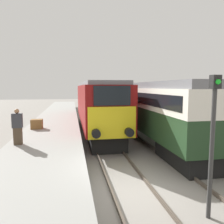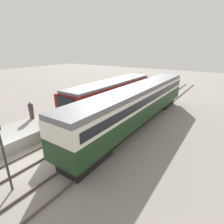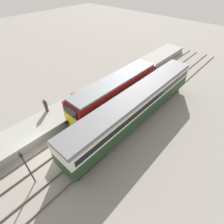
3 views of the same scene
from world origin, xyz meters
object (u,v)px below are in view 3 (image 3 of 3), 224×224
signal_post (27,166)px  locomotive (116,92)px  luggage_crate (75,95)px  passenger_carriage (136,104)px  person_on_platform (46,105)px

signal_post → locomotive: bearing=97.9°
luggage_crate → signal_post: bearing=-57.1°
passenger_carriage → signal_post: bearing=-98.2°
signal_post → luggage_crate: bearing=122.9°
passenger_carriage → person_on_platform: 10.20m
locomotive → passenger_carriage: 3.43m
person_on_platform → signal_post: (6.18, -5.31, 0.53)m
passenger_carriage → person_on_platform: passenger_carriage is taller
locomotive → person_on_platform: locomotive is taller
person_on_platform → signal_post: 8.16m
person_on_platform → locomotive: bearing=57.0°
signal_post → luggage_crate: (-5.92, 9.16, -1.05)m
person_on_platform → luggage_crate: person_on_platform is taller
locomotive → signal_post: (1.70, -12.20, 0.13)m
passenger_carriage → luggage_crate: bearing=-161.1°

